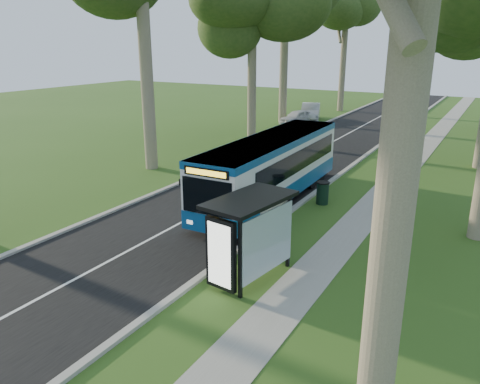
% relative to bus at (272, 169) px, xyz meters
% --- Properties ---
extents(ground, '(120.00, 120.00, 0.00)m').
position_rel_bus_xyz_m(ground, '(1.53, -6.15, -1.58)').
color(ground, '#31541A').
rests_on(ground, ground).
extents(road, '(7.00, 100.00, 0.02)m').
position_rel_bus_xyz_m(road, '(-1.97, 3.85, -1.57)').
color(road, black).
rests_on(road, ground).
extents(kerb_east, '(0.25, 100.00, 0.12)m').
position_rel_bus_xyz_m(kerb_east, '(1.53, 3.85, -1.52)').
color(kerb_east, '#9E9B93').
rests_on(kerb_east, ground).
extents(kerb_west, '(0.25, 100.00, 0.12)m').
position_rel_bus_xyz_m(kerb_west, '(-5.47, 3.85, -1.52)').
color(kerb_west, '#9E9B93').
rests_on(kerb_west, ground).
extents(centre_line, '(0.12, 100.00, 0.00)m').
position_rel_bus_xyz_m(centre_line, '(-1.97, 3.85, -1.56)').
color(centre_line, white).
rests_on(centre_line, road).
extents(footpath, '(1.50, 100.00, 0.02)m').
position_rel_bus_xyz_m(footpath, '(4.53, 3.85, -1.57)').
color(footpath, gray).
rests_on(footpath, ground).
extents(bus, '(2.64, 11.57, 3.05)m').
position_rel_bus_xyz_m(bus, '(0.00, 0.00, 0.00)').
color(bus, white).
rests_on(bus, ground).
extents(bus_stop_sign, '(0.13, 0.34, 2.41)m').
position_rel_bus_xyz_m(bus_stop_sign, '(2.19, -5.28, -0.07)').
color(bus_stop_sign, gray).
rests_on(bus_stop_sign, ground).
extents(bus_shelter, '(2.13, 3.34, 2.68)m').
position_rel_bus_xyz_m(bus_shelter, '(2.93, -7.72, 0.31)').
color(bus_shelter, black).
rests_on(bus_shelter, ground).
extents(litter_bin, '(0.62, 0.62, 1.08)m').
position_rel_bus_xyz_m(litter_bin, '(2.36, 0.70, -1.03)').
color(litter_bin, black).
rests_on(litter_bin, ground).
extents(car_white, '(2.66, 4.17, 1.32)m').
position_rel_bus_xyz_m(car_white, '(-7.60, 21.09, -0.92)').
color(car_white, silver).
rests_on(car_white, ground).
extents(car_silver, '(3.19, 5.23, 1.63)m').
position_rel_bus_xyz_m(car_silver, '(-7.41, 23.98, -0.77)').
color(car_silver, '#ABADB3').
rests_on(car_silver, ground).
extents(tree_west_e, '(5.20, 5.20, 14.16)m').
position_rel_bus_xyz_m(tree_west_e, '(-6.97, 31.85, 8.91)').
color(tree_west_e, '#7A6B56').
rests_on(tree_west_e, ground).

